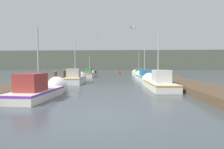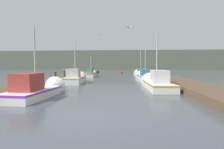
{
  "view_description": "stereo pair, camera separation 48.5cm",
  "coord_description": "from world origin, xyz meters",
  "px_view_note": "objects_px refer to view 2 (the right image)",
  "views": [
    {
      "loc": [
        0.82,
        -5.82,
        1.87
      ],
      "look_at": [
        -0.12,
        13.11,
        0.81
      ],
      "focal_mm": 28.0,
      "sensor_mm": 36.0,
      "label": 1
    },
    {
      "loc": [
        1.3,
        -5.79,
        1.87
      ],
      "look_at": [
        -0.12,
        13.11,
        0.81
      ],
      "focal_mm": 28.0,
      "sensor_mm": 36.0,
      "label": 2
    }
  ],
  "objects_px": {
    "mooring_piling_0": "(55,78)",
    "channel_buoy": "(122,73)",
    "seagull_1": "(130,28)",
    "fishing_boat_1": "(156,83)",
    "fishing_boat_4": "(91,74)",
    "fishing_boat_3": "(145,76)",
    "mooring_piling_2": "(65,76)",
    "mooring_piling_1": "(149,74)",
    "fishing_boat_2": "(76,78)",
    "fishing_boat_0": "(38,89)",
    "seagull_lead": "(98,35)",
    "fishing_boat_5": "(140,73)"
  },
  "relations": [
    {
      "from": "fishing_boat_0",
      "to": "fishing_boat_2",
      "type": "bearing_deg",
      "value": 93.45
    },
    {
      "from": "mooring_piling_2",
      "to": "seagull_lead",
      "type": "bearing_deg",
      "value": 34.56
    },
    {
      "from": "fishing_boat_2",
      "to": "fishing_boat_5",
      "type": "relative_size",
      "value": 0.89
    },
    {
      "from": "mooring_piling_0",
      "to": "fishing_boat_0",
      "type": "bearing_deg",
      "value": -77.08
    },
    {
      "from": "fishing_boat_0",
      "to": "seagull_lead",
      "type": "distance_m",
      "value": 12.12
    },
    {
      "from": "fishing_boat_1",
      "to": "mooring_piling_1",
      "type": "distance_m",
      "value": 12.45
    },
    {
      "from": "mooring_piling_0",
      "to": "channel_buoy",
      "type": "bearing_deg",
      "value": 75.73
    },
    {
      "from": "mooring_piling_1",
      "to": "channel_buoy",
      "type": "xyz_separation_m",
      "value": [
        -4.41,
        10.96,
        -0.37
      ]
    },
    {
      "from": "seagull_1",
      "to": "fishing_boat_4",
      "type": "bearing_deg",
      "value": 74.72
    },
    {
      "from": "fishing_boat_3",
      "to": "seagull_1",
      "type": "xyz_separation_m",
      "value": [
        -2.12,
        -10.45,
        3.9
      ]
    },
    {
      "from": "fishing_boat_3",
      "to": "fishing_boat_0",
      "type": "bearing_deg",
      "value": -123.99
    },
    {
      "from": "fishing_boat_0",
      "to": "fishing_boat_1",
      "type": "bearing_deg",
      "value": 34.39
    },
    {
      "from": "seagull_lead",
      "to": "channel_buoy",
      "type": "bearing_deg",
      "value": 113.76
    },
    {
      "from": "fishing_boat_1",
      "to": "mooring_piling_0",
      "type": "bearing_deg",
      "value": 170.82
    },
    {
      "from": "seagull_1",
      "to": "fishing_boat_1",
      "type": "bearing_deg",
      "value": 15.54
    },
    {
      "from": "seagull_1",
      "to": "fishing_boat_3",
      "type": "bearing_deg",
      "value": 42.85
    },
    {
      "from": "fishing_boat_2",
      "to": "seagull_1",
      "type": "distance_m",
      "value": 9.02
    },
    {
      "from": "mooring_piling_0",
      "to": "mooring_piling_2",
      "type": "relative_size",
      "value": 0.97
    },
    {
      "from": "fishing_boat_1",
      "to": "seagull_1",
      "type": "bearing_deg",
      "value": -130.74
    },
    {
      "from": "fishing_boat_1",
      "to": "fishing_boat_4",
      "type": "bearing_deg",
      "value": 120.04
    },
    {
      "from": "fishing_boat_2",
      "to": "mooring_piling_0",
      "type": "distance_m",
      "value": 2.57
    },
    {
      "from": "fishing_boat_1",
      "to": "fishing_boat_5",
      "type": "relative_size",
      "value": 1.15
    },
    {
      "from": "mooring_piling_1",
      "to": "channel_buoy",
      "type": "height_order",
      "value": "mooring_piling_1"
    },
    {
      "from": "mooring_piling_0",
      "to": "fishing_boat_2",
      "type": "bearing_deg",
      "value": 60.22
    },
    {
      "from": "fishing_boat_1",
      "to": "mooring_piling_2",
      "type": "xyz_separation_m",
      "value": [
        -9.04,
        4.02,
        0.26
      ]
    },
    {
      "from": "mooring_piling_2",
      "to": "mooring_piling_0",
      "type": "bearing_deg",
      "value": -87.54
    },
    {
      "from": "fishing_boat_0",
      "to": "fishing_boat_3",
      "type": "height_order",
      "value": "fishing_boat_0"
    },
    {
      "from": "fishing_boat_1",
      "to": "mooring_piling_2",
      "type": "distance_m",
      "value": 9.89
    },
    {
      "from": "fishing_boat_1",
      "to": "fishing_boat_5",
      "type": "height_order",
      "value": "fishing_boat_1"
    },
    {
      "from": "mooring_piling_1",
      "to": "seagull_1",
      "type": "xyz_separation_m",
      "value": [
        -3.31,
        -15.09,
        3.8
      ]
    },
    {
      "from": "fishing_boat_0",
      "to": "fishing_boat_1",
      "type": "height_order",
      "value": "fishing_boat_1"
    },
    {
      "from": "mooring_piling_0",
      "to": "mooring_piling_2",
      "type": "bearing_deg",
      "value": 92.46
    },
    {
      "from": "mooring_piling_0",
      "to": "fishing_boat_4",
      "type": "bearing_deg",
      "value": 84.56
    },
    {
      "from": "fishing_boat_1",
      "to": "fishing_boat_4",
      "type": "relative_size",
      "value": 1.14
    },
    {
      "from": "fishing_boat_1",
      "to": "fishing_boat_3",
      "type": "relative_size",
      "value": 1.06
    },
    {
      "from": "mooring_piling_2",
      "to": "seagull_lead",
      "type": "distance_m",
      "value": 6.2
    },
    {
      "from": "mooring_piling_2",
      "to": "seagull_lead",
      "type": "height_order",
      "value": "seagull_lead"
    },
    {
      "from": "fishing_boat_4",
      "to": "fishing_boat_5",
      "type": "relative_size",
      "value": 1.01
    },
    {
      "from": "fishing_boat_1",
      "to": "fishing_boat_2",
      "type": "height_order",
      "value": "fishing_boat_1"
    },
    {
      "from": "seagull_lead",
      "to": "seagull_1",
      "type": "height_order",
      "value": "seagull_lead"
    },
    {
      "from": "fishing_boat_5",
      "to": "fishing_boat_2",
      "type": "bearing_deg",
      "value": -126.68
    },
    {
      "from": "fishing_boat_4",
      "to": "fishing_boat_5",
      "type": "bearing_deg",
      "value": 22.01
    },
    {
      "from": "mooring_piling_2",
      "to": "seagull_1",
      "type": "bearing_deg",
      "value": -44.32
    },
    {
      "from": "fishing_boat_3",
      "to": "mooring_piling_1",
      "type": "relative_size",
      "value": 5.82
    },
    {
      "from": "fishing_boat_3",
      "to": "seagull_1",
      "type": "bearing_deg",
      "value": -104.03
    },
    {
      "from": "fishing_boat_5",
      "to": "fishing_boat_3",
      "type": "bearing_deg",
      "value": -96.97
    },
    {
      "from": "mooring_piling_0",
      "to": "seagull_1",
      "type": "height_order",
      "value": "seagull_1"
    },
    {
      "from": "channel_buoy",
      "to": "seagull_lead",
      "type": "xyz_separation_m",
      "value": [
        -2.51,
        -17.09,
        5.28
      ]
    },
    {
      "from": "fishing_boat_2",
      "to": "fishing_boat_0",
      "type": "bearing_deg",
      "value": -93.38
    },
    {
      "from": "mooring_piling_1",
      "to": "mooring_piling_2",
      "type": "height_order",
      "value": "mooring_piling_2"
    }
  ]
}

